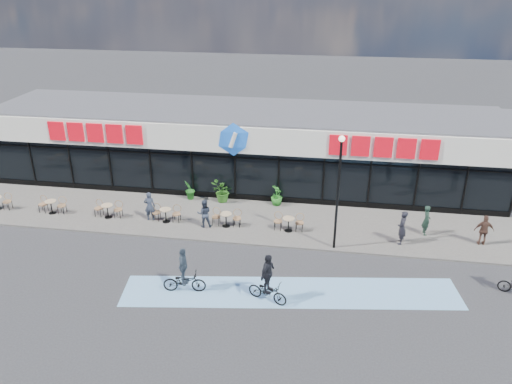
% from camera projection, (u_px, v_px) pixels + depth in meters
% --- Properties ---
extents(ground, '(120.00, 120.00, 0.00)m').
position_uv_depth(ground, '(206.00, 265.00, 22.73)').
color(ground, '#28282B').
rests_on(ground, ground).
extents(sidewalk, '(44.00, 5.00, 0.10)m').
position_uv_depth(sidewalk, '(227.00, 219.00, 26.76)').
color(sidewalk, '#5D5952').
rests_on(sidewalk, ground).
extents(bike_lane, '(14.17, 4.13, 0.01)m').
position_uv_depth(bike_lane, '(291.00, 292.00, 20.81)').
color(bike_lane, '#689AC6').
rests_on(bike_lane, ground).
extents(building, '(30.60, 6.57, 4.75)m').
position_uv_depth(building, '(244.00, 146.00, 30.70)').
color(building, black).
rests_on(building, ground).
extents(lamp_post, '(0.28, 0.28, 5.61)m').
position_uv_depth(lamp_post, '(338.00, 184.00, 22.59)').
color(lamp_post, black).
rests_on(lamp_post, sidewalk).
extents(bistro_set_1, '(1.54, 0.62, 0.90)m').
position_uv_depth(bistro_set_1, '(52.00, 205.00, 27.17)').
color(bistro_set_1, tan).
rests_on(bistro_set_1, sidewalk).
extents(bistro_set_2, '(1.54, 0.62, 0.90)m').
position_uv_depth(bistro_set_2, '(108.00, 209.00, 26.71)').
color(bistro_set_2, tan).
rests_on(bistro_set_2, sidewalk).
extents(bistro_set_3, '(1.54, 0.62, 0.90)m').
position_uv_depth(bistro_set_3, '(166.00, 213.00, 26.25)').
color(bistro_set_3, tan).
rests_on(bistro_set_3, sidewalk).
extents(bistro_set_4, '(1.54, 0.62, 0.90)m').
position_uv_depth(bistro_set_4, '(226.00, 218.00, 25.80)').
color(bistro_set_4, tan).
rests_on(bistro_set_4, sidewalk).
extents(bistro_set_5, '(1.54, 0.62, 0.90)m').
position_uv_depth(bistro_set_5, '(289.00, 222.00, 25.34)').
color(bistro_set_5, tan).
rests_on(bistro_set_5, sidewalk).
extents(potted_plant_left, '(0.57, 0.69, 1.20)m').
position_uv_depth(potted_plant_left, '(190.00, 190.00, 28.65)').
color(potted_plant_left, '#1F671D').
rests_on(potted_plant_left, sidewalk).
extents(potted_plant_mid, '(1.36, 1.44, 1.26)m').
position_uv_depth(potted_plant_mid, '(222.00, 192.00, 28.33)').
color(potted_plant_mid, '#2A5E1B').
rests_on(potted_plant_mid, sidewalk).
extents(potted_plant_right, '(0.74, 0.74, 1.14)m').
position_uv_depth(potted_plant_right, '(277.00, 196.00, 28.01)').
color(potted_plant_right, '#23691E').
rests_on(potted_plant_right, sidewalk).
extents(patron_left, '(0.64, 0.47, 1.60)m').
position_uv_depth(patron_left, '(150.00, 206.00, 26.25)').
color(patron_left, '#2A3242').
rests_on(patron_left, sidewalk).
extents(patron_right, '(0.86, 0.74, 1.51)m').
position_uv_depth(patron_right, '(204.00, 213.00, 25.58)').
color(patron_right, '#2D3546').
rests_on(patron_right, sidewalk).
extents(pedestrian_a, '(0.50, 0.68, 1.71)m').
position_uv_depth(pedestrian_a, '(402.00, 228.00, 23.97)').
color(pedestrian_a, black).
rests_on(pedestrian_a, sidewalk).
extents(pedestrian_b, '(0.42, 0.60, 1.57)m').
position_uv_depth(pedestrian_b, '(426.00, 220.00, 24.84)').
color(pedestrian_b, '#182C22').
rests_on(pedestrian_b, sidewalk).
extents(pedestrian_c, '(0.91, 0.38, 1.55)m').
position_uv_depth(pedestrian_c, '(484.00, 230.00, 23.90)').
color(pedestrian_c, '#4C3127').
rests_on(pedestrian_c, sidewalk).
extents(cyclist_a, '(1.82, 1.16, 2.16)m').
position_uv_depth(cyclist_a, '(268.00, 284.00, 19.95)').
color(cyclist_a, black).
rests_on(cyclist_a, ground).
extents(cyclist_c, '(1.86, 0.97, 2.04)m').
position_uv_depth(cyclist_c, '(184.00, 276.00, 20.59)').
color(cyclist_c, black).
rests_on(cyclist_c, ground).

